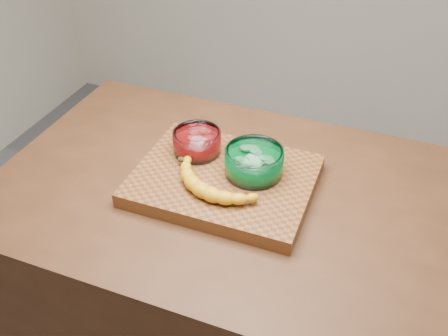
% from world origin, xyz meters
% --- Properties ---
extents(counter, '(1.20, 0.80, 0.90)m').
position_xyz_m(counter, '(0.00, 0.00, 0.45)').
color(counter, '#4A2916').
rests_on(counter, ground).
extents(cutting_board, '(0.45, 0.35, 0.04)m').
position_xyz_m(cutting_board, '(0.00, 0.00, 0.92)').
color(cutting_board, brown).
rests_on(cutting_board, counter).
extents(bowl_red, '(0.13, 0.13, 0.06)m').
position_xyz_m(bowl_red, '(-0.10, 0.07, 0.97)').
color(bowl_red, white).
rests_on(bowl_red, cutting_board).
extents(bowl_green, '(0.15, 0.15, 0.07)m').
position_xyz_m(bowl_green, '(0.07, 0.03, 0.97)').
color(bowl_green, white).
rests_on(bowl_green, cutting_board).
extents(banana, '(0.27, 0.17, 0.04)m').
position_xyz_m(banana, '(0.00, -0.05, 0.96)').
color(banana, orange).
rests_on(banana, cutting_board).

